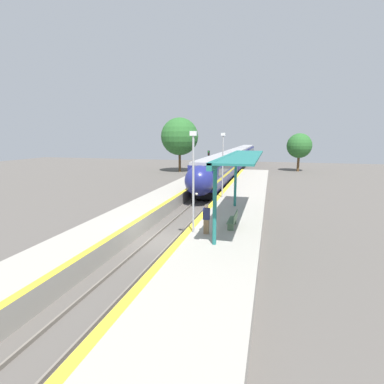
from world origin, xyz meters
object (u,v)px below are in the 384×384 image
object	(u,v)px
platform_bench	(234,219)
lamppost_near	(193,176)
train	(236,159)
person_waiting	(206,218)
lamppost_mid	(223,161)
railway_signal	(209,162)

from	to	relation	value
platform_bench	lamppost_near	bearing A→B (deg)	-143.52
train	lamppost_near	xyz separation A→B (m)	(2.20, -39.37, 1.98)
train	person_waiting	distance (m)	39.53
train	lamppost_near	distance (m)	39.48
person_waiting	lamppost_mid	bearing A→B (deg)	94.26
lamppost_near	lamppost_mid	xyz separation A→B (m)	(0.00, 10.09, 0.00)
platform_bench	lamppost_mid	bearing A→B (deg)	103.53
train	person_waiting	world-z (taller)	train
lamppost_near	person_waiting	bearing A→B (deg)	-3.62
railway_signal	train	bearing A→B (deg)	79.03
person_waiting	railway_signal	bearing A→B (deg)	101.45
platform_bench	person_waiting	bearing A→B (deg)	-129.71
train	lamppost_near	size ratio (longest dim) A/B	10.79
train	platform_bench	bearing A→B (deg)	-83.57
person_waiting	lamppost_mid	world-z (taller)	lamppost_mid
lamppost_near	lamppost_mid	world-z (taller)	same
person_waiting	railway_signal	distance (m)	27.29
lamppost_mid	train	bearing A→B (deg)	94.30
railway_signal	platform_bench	bearing A→B (deg)	-75.05
train	person_waiting	bearing A→B (deg)	-85.71
railway_signal	lamppost_near	world-z (taller)	lamppost_near
platform_bench	person_waiting	world-z (taller)	person_waiting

